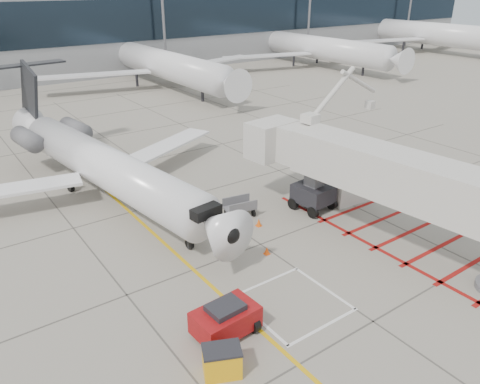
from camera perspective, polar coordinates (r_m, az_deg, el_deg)
ground_plane at (r=23.97m, az=8.49°, el=-10.33°), size 260.00×260.00×0.00m
regional_jet at (r=29.89m, az=-14.47°, el=4.63°), size 26.74×31.94×7.65m
jet_bridge at (r=26.48m, az=18.46°, el=0.85°), size 10.14×18.42×7.06m
pushback_tug at (r=20.07m, az=-1.77°, el=-15.17°), size 2.77×1.83×1.56m
spill_bin at (r=18.55m, az=-2.21°, el=-19.91°), size 1.65×1.42×1.21m
baggage_cart at (r=29.26m, az=-0.03°, el=-1.85°), size 2.07×1.50×1.20m
ground_power_unit at (r=31.80m, az=12.99°, el=0.51°), size 2.62×1.64×2.00m
cone_nose at (r=25.52m, az=3.29°, el=-7.13°), size 0.32×0.32×0.44m
cone_side at (r=28.25m, az=2.31°, el=-3.73°), size 0.34×0.34×0.47m
terminal_building at (r=87.47m, az=-20.50°, el=18.73°), size 180.00×28.00×14.00m
terminal_glass_band at (r=74.03m, az=-17.34°, el=19.13°), size 180.00×0.10×6.00m
bg_aircraft_c at (r=67.02m, az=-9.90°, el=17.25°), size 33.30×37.00×11.10m
bg_aircraft_d at (r=83.75m, az=9.11°, el=18.69°), size 33.29×36.99×11.10m
bg_aircraft_e at (r=107.31m, az=21.76°, el=19.07°), size 38.81×43.12×12.94m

